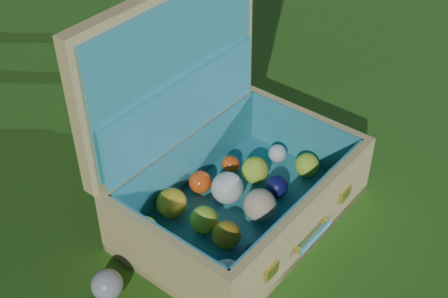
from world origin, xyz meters
TOP-DOWN VIEW (x-y plane):
  - ground at (0.00, 0.00)m, footprint 60.00×60.00m
  - stray_ball at (-0.36, 0.01)m, footprint 0.08×0.08m
  - suitcase at (0.04, 0.11)m, footprint 0.77×0.65m

SIDE VIEW (x-z plane):
  - ground at x=0.00m, z-range 0.00..0.00m
  - stray_ball at x=-0.36m, z-range 0.00..0.08m
  - suitcase at x=0.04m, z-range -0.14..0.50m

